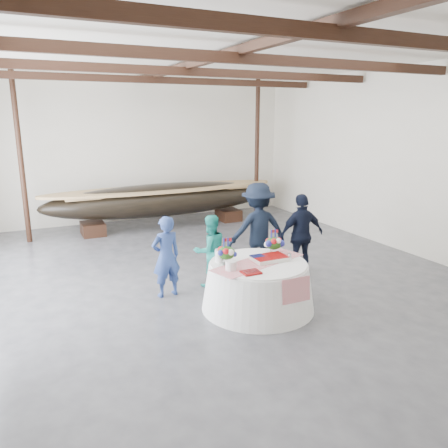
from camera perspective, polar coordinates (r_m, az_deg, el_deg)
name	(u,v)px	position (r m, az deg, el deg)	size (l,w,h in m)	color
floor	(217,277)	(9.30, -0.90, -6.92)	(10.00, 12.00, 0.01)	#3D3D42
wall_back	(140,150)	(14.41, -10.94, 9.47)	(10.00, 0.02, 4.50)	silver
wall_right	(401,160)	(11.72, 22.16, 7.73)	(0.02, 12.00, 4.50)	silver
ceiling	(216,50)	(8.77, -1.02, 21.74)	(10.00, 12.00, 0.01)	white
pavilion_structure	(201,81)	(9.44, -3.08, 18.13)	(9.80, 11.76, 4.50)	black
longboat_display	(164,199)	(13.33, -7.78, 3.21)	(7.17, 1.43, 1.34)	black
banquet_table	(258,285)	(7.75, 4.45, -7.98)	(1.98, 1.98, 0.85)	white
tabletop_items	(252,252)	(7.66, 3.64, -3.69)	(1.91, 1.08, 0.40)	red
guest_woman_blue	(166,257)	(8.19, -7.57, -4.24)	(0.56, 0.37, 1.54)	navy
guest_woman_teal	(210,251)	(8.63, -1.81, -3.51)	(0.70, 0.55, 1.44)	teal
guest_man_left	(258,229)	(9.22, 4.43, -0.69)	(1.28, 0.73, 1.97)	black
guest_man_right	(301,235)	(9.35, 10.08, -1.38)	(1.02, 0.43, 1.75)	black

